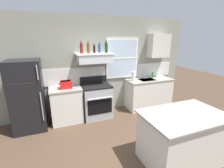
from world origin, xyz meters
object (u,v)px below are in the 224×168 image
object	(u,v)px
bottle_blue_liqueur	(99,48)
dish_soap_bottle	(153,75)
bottle_dark_green_wine	(106,48)
bottle_amber_wine	(88,48)
refrigerator	(28,96)
paper_towel_roll	(134,76)
bottle_balsamic_dark	(94,49)
kitchen_island	(182,138)
bottle_red_label_wine	(81,48)
stove_range	(97,101)
toaster	(66,84)

from	to	relation	value
bottle_blue_liqueur	dish_soap_bottle	size ratio (longest dim) A/B	1.50
bottle_dark_green_wine	dish_soap_bottle	world-z (taller)	bottle_dark_green_wine
dish_soap_bottle	bottle_amber_wine	bearing A→B (deg)	-177.68
refrigerator	paper_towel_roll	xyz separation A→B (m)	(2.79, 0.06, 0.21)
bottle_dark_green_wine	bottle_balsamic_dark	bearing A→B (deg)	174.69
bottle_dark_green_wine	kitchen_island	xyz separation A→B (m)	(0.60, -2.21, -1.42)
bottle_red_label_wine	bottle_amber_wine	distance (m)	0.17
bottle_red_label_wine	dish_soap_bottle	xyz separation A→B (m)	(2.20, 0.03, -0.87)
bottle_amber_wine	paper_towel_roll	distance (m)	1.54
stove_range	paper_towel_roll	world-z (taller)	paper_towel_roll
bottle_red_label_wine	bottle_amber_wine	xyz separation A→B (m)	(0.16, -0.05, -0.00)
stove_range	dish_soap_bottle	distance (m)	1.96
refrigerator	bottle_amber_wine	distance (m)	1.82
bottle_amber_wine	stove_range	bearing A→B (deg)	-18.83
bottle_balsamic_dark	kitchen_island	distance (m)	2.79
bottle_balsamic_dark	bottle_amber_wine	bearing A→B (deg)	-165.05
stove_range	bottle_dark_green_wine	xyz separation A→B (m)	(0.32, 0.07, 1.41)
toaster	dish_soap_bottle	bearing A→B (deg)	2.78
toaster	bottle_balsamic_dark	bearing A→B (deg)	6.55
dish_soap_bottle	toaster	bearing A→B (deg)	-177.22
refrigerator	bottle_red_label_wine	distance (m)	1.69
refrigerator	bottle_blue_liqueur	distance (m)	2.08
dish_soap_bottle	paper_towel_roll	bearing A→B (deg)	-172.26
stove_range	kitchen_island	size ratio (longest dim) A/B	0.78
refrigerator	toaster	size ratio (longest dim) A/B	5.59
refrigerator	kitchen_island	world-z (taller)	refrigerator
bottle_balsamic_dark	paper_towel_roll	xyz separation A→B (m)	(1.14, -0.06, -0.80)
kitchen_island	stove_range	bearing A→B (deg)	113.33
bottle_balsamic_dark	stove_range	bearing A→B (deg)	-91.14
bottle_dark_green_wine	paper_towel_roll	xyz separation A→B (m)	(0.82, -0.03, -0.83)
refrigerator	bottle_blue_liqueur	bearing A→B (deg)	5.39
stove_range	kitchen_island	bearing A→B (deg)	-66.67
refrigerator	paper_towel_roll	distance (m)	2.80
toaster	bottle_red_label_wine	size ratio (longest dim) A/B	0.97
stove_range	toaster	bearing A→B (deg)	179.40
bottle_amber_wine	bottle_balsamic_dark	size ratio (longest dim) A/B	1.24
refrigerator	bottle_blue_liqueur	xyz separation A→B (m)	(1.81, 0.17, 1.03)
refrigerator	toaster	world-z (taller)	refrigerator
bottle_red_label_wine	bottle_blue_liqueur	xyz separation A→B (m)	(0.48, 0.04, -0.01)
refrigerator	bottle_amber_wine	bearing A→B (deg)	2.98
bottle_blue_liqueur	refrigerator	bearing A→B (deg)	-174.61
bottle_red_label_wine	bottle_balsamic_dark	distance (m)	0.33
refrigerator	dish_soap_bottle	distance (m)	3.54
bottle_dark_green_wine	dish_soap_bottle	bearing A→B (deg)	2.55
bottle_amber_wine	refrigerator	bearing A→B (deg)	-177.02
bottle_blue_liqueur	paper_towel_roll	distance (m)	1.29
bottle_red_label_wine	bottle_amber_wine	size ratio (longest dim) A/B	1.03
kitchen_island	bottle_blue_liqueur	bearing A→B (deg)	108.55
toaster	stove_range	size ratio (longest dim) A/B	0.27
paper_towel_roll	dish_soap_bottle	bearing A→B (deg)	7.74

